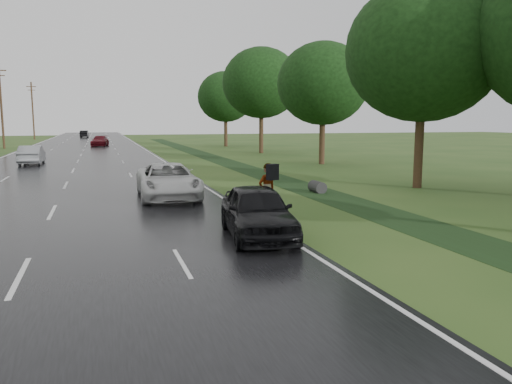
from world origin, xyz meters
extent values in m
plane|color=#29481A|center=(0.00, 0.00, 0.00)|extent=(220.00, 220.00, 0.00)
cube|color=black|center=(0.00, 45.00, 0.02)|extent=(14.00, 180.00, 0.04)
cube|color=silver|center=(6.75, 45.00, 0.04)|extent=(0.12, 180.00, 0.01)
cube|color=silver|center=(-6.75, 45.00, 0.04)|extent=(0.12, 180.00, 0.01)
cube|color=silver|center=(0.00, 45.00, 0.04)|extent=(0.12, 180.00, 0.01)
cube|color=black|center=(11.50, 20.00, 0.00)|extent=(2.20, 120.00, 0.01)
cylinder|color=#2D2D2D|center=(11.50, 10.00, 0.25)|extent=(0.56, 1.00, 0.56)
cylinder|color=#3E2C19|center=(-9.20, 55.00, 5.00)|extent=(0.26, 0.26, 10.00)
cylinder|color=#3E2C19|center=(-9.20, 85.00, 5.00)|extent=(0.26, 0.26, 10.00)
cube|color=#3E2C19|center=(-9.20, 85.00, 9.20)|extent=(1.60, 0.12, 0.12)
cube|color=#3E2C19|center=(-9.20, 85.00, 8.60)|extent=(1.20, 0.10, 0.10)
cylinder|color=#3E2C19|center=(17.00, 10.00, 1.92)|extent=(0.44, 0.44, 3.84)
ellipsoid|color=black|center=(17.00, 10.00, 6.69)|extent=(7.60, 7.60, 6.84)
cylinder|color=#3E2C19|center=(18.20, 24.00, 1.76)|extent=(0.44, 0.44, 3.52)
ellipsoid|color=black|center=(18.20, 24.00, 6.14)|extent=(7.00, 7.00, 6.30)
cylinder|color=#3E2C19|center=(17.80, 38.00, 2.08)|extent=(0.44, 0.44, 4.16)
ellipsoid|color=black|center=(17.80, 38.00, 7.16)|extent=(8.00, 8.00, 7.20)
cylinder|color=#3E2C19|center=(17.50, 52.00, 1.84)|extent=(0.44, 0.44, 3.68)
ellipsoid|color=black|center=(17.50, 52.00, 6.38)|extent=(7.20, 7.20, 6.48)
imported|color=#A5998C|center=(7.20, 4.69, 0.96)|extent=(0.82, 0.69, 1.92)
cube|color=black|center=(7.31, 4.43, 1.64)|extent=(0.44, 0.36, 0.54)
cube|color=#334A44|center=(6.78, 4.63, 0.71)|extent=(0.37, 0.57, 0.44)
cube|color=black|center=(6.78, 4.63, 0.96)|extent=(0.11, 0.19, 0.04)
imported|color=silver|center=(4.53, 10.14, 0.79)|extent=(2.61, 5.43, 1.49)
imported|color=black|center=(6.00, 2.00, 0.79)|extent=(2.26, 4.58, 1.50)
imported|color=#909398|center=(-3.20, 29.88, 0.76)|extent=(1.57, 4.39, 1.44)
imported|color=maroon|center=(1.82, 56.77, 0.71)|extent=(2.53, 4.85, 1.34)
imported|color=black|center=(-1.00, 92.38, 0.72)|extent=(1.66, 4.18, 1.35)
camera|label=1|loc=(1.77, -11.39, 3.37)|focal=35.00mm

